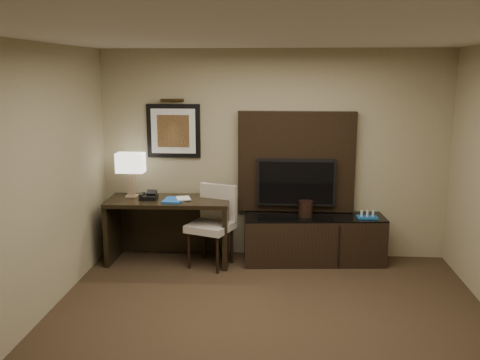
# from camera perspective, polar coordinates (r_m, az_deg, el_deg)

# --- Properties ---
(floor) EXTENTS (4.50, 5.00, 0.01)m
(floor) POSITION_cam_1_polar(r_m,az_deg,el_deg) (5.02, 2.88, -17.40)
(floor) COLOR #312316
(floor) RESTS_ON ground
(ceiling) EXTENTS (4.50, 5.00, 0.01)m
(ceiling) POSITION_cam_1_polar(r_m,az_deg,el_deg) (4.39, 3.25, 15.15)
(ceiling) COLOR silver
(ceiling) RESTS_ON wall_back
(wall_back) EXTENTS (4.50, 0.01, 2.70)m
(wall_back) POSITION_cam_1_polar(r_m,az_deg,el_deg) (6.97, 3.55, 2.73)
(wall_back) COLOR #9A8E68
(wall_back) RESTS_ON floor
(wall_front) EXTENTS (4.50, 0.01, 2.70)m
(wall_front) POSITION_cam_1_polar(r_m,az_deg,el_deg) (2.18, 1.38, -18.17)
(wall_front) COLOR #9A8E68
(wall_front) RESTS_ON floor
(wall_left) EXTENTS (0.01, 5.00, 2.70)m
(wall_left) POSITION_cam_1_polar(r_m,az_deg,el_deg) (5.09, -23.19, -1.56)
(wall_left) COLOR #9A8E68
(wall_left) RESTS_ON floor
(desk) EXTENTS (1.56, 0.71, 0.83)m
(desk) POSITION_cam_1_polar(r_m,az_deg,el_deg) (6.94, -7.53, -5.35)
(desk) COLOR black
(desk) RESTS_ON floor
(credenza) EXTENTS (1.81, 0.64, 0.61)m
(credenza) POSITION_cam_1_polar(r_m,az_deg,el_deg) (6.93, 7.89, -6.30)
(credenza) COLOR black
(credenza) RESTS_ON floor
(tv_wall_panel) EXTENTS (1.50, 0.12, 1.30)m
(tv_wall_panel) POSITION_cam_1_polar(r_m,az_deg,el_deg) (6.93, 6.02, 1.96)
(tv_wall_panel) COLOR black
(tv_wall_panel) RESTS_ON wall_back
(tv) EXTENTS (1.00, 0.08, 0.60)m
(tv) POSITION_cam_1_polar(r_m,az_deg,el_deg) (6.87, 5.99, -0.24)
(tv) COLOR black
(tv) RESTS_ON tv_wall_panel
(artwork) EXTENTS (0.70, 0.04, 0.70)m
(artwork) POSITION_cam_1_polar(r_m,az_deg,el_deg) (7.05, -7.10, 5.22)
(artwork) COLOR black
(artwork) RESTS_ON wall_back
(picture_light) EXTENTS (0.04, 0.04, 0.30)m
(picture_light) POSITION_cam_1_polar(r_m,az_deg,el_deg) (6.98, -7.24, 8.45)
(picture_light) COLOR #3D2B13
(picture_light) RESTS_ON wall_back
(desk_chair) EXTENTS (0.67, 0.72, 1.04)m
(desk_chair) POSITION_cam_1_polar(r_m,az_deg,el_deg) (6.70, -3.17, -4.92)
(desk_chair) COLOR beige
(desk_chair) RESTS_ON floor
(table_lamp) EXTENTS (0.43, 0.33, 0.61)m
(table_lamp) POSITION_cam_1_polar(r_m,az_deg,el_deg) (6.98, -11.55, 0.69)
(table_lamp) COLOR #9F8263
(table_lamp) RESTS_ON desk
(desk_phone) EXTENTS (0.21, 0.19, 0.10)m
(desk_phone) POSITION_cam_1_polar(r_m,az_deg,el_deg) (6.85, -9.69, -1.61)
(desk_phone) COLOR black
(desk_phone) RESTS_ON desk
(blue_folder) EXTENTS (0.25, 0.32, 0.02)m
(blue_folder) POSITION_cam_1_polar(r_m,az_deg,el_deg) (6.73, -7.13, -2.13)
(blue_folder) COLOR #194CA2
(blue_folder) RESTS_ON desk
(book) EXTENTS (0.17, 0.07, 0.23)m
(book) POSITION_cam_1_polar(r_m,az_deg,el_deg) (6.75, -6.81, -1.18)
(book) COLOR #B7A690
(book) RESTS_ON desk
(ice_bucket) EXTENTS (0.21, 0.21, 0.20)m
(ice_bucket) POSITION_cam_1_polar(r_m,az_deg,el_deg) (6.81, 7.02, -3.05)
(ice_bucket) COLOR black
(ice_bucket) RESTS_ON credenza
(minibar_tray) EXTENTS (0.26, 0.16, 0.09)m
(minibar_tray) POSITION_cam_1_polar(r_m,az_deg,el_deg) (6.89, 13.42, -3.60)
(minibar_tray) COLOR #17559B
(minibar_tray) RESTS_ON credenza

